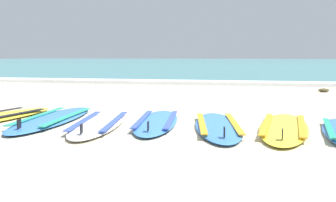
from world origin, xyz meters
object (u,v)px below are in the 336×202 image
surfboard_3 (53,119)px  surfboard_6 (218,126)px  surfboard_7 (284,127)px  surfboard_5 (157,122)px  surfboard_4 (99,123)px

surfboard_3 → surfboard_6: bearing=-3.0°
surfboard_7 → surfboard_6: bearing=-176.5°
surfboard_5 → surfboard_7: size_ratio=0.92×
surfboard_3 → surfboard_5: 1.53m
surfboard_4 → surfboard_7: bearing=4.1°
surfboard_4 → surfboard_7: (2.41, 0.17, -0.00)m
surfboard_4 → surfboard_5: size_ratio=1.05×
surfboard_6 → surfboard_7: same height
surfboard_6 → surfboard_4: bearing=-175.5°
surfboard_6 → surfboard_7: bearing=3.5°
surfboard_4 → surfboard_7: 2.41m
surfboard_3 → surfboard_6: same height
surfboard_3 → surfboard_6: (2.38, -0.13, 0.00)m
surfboard_4 → surfboard_6: 1.58m
surfboard_3 → surfboard_6: 2.38m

